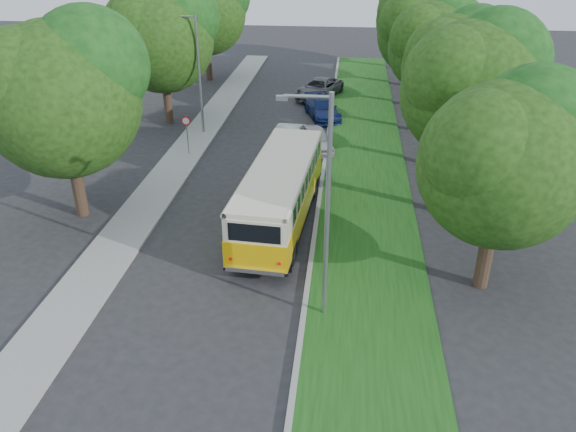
# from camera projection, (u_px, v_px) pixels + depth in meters

# --- Properties ---
(ground) EXTENTS (120.00, 120.00, 0.00)m
(ground) POSITION_uv_depth(u_px,v_px,m) (220.00, 269.00, 22.48)
(ground) COLOR #272729
(ground) RESTS_ON ground
(curb) EXTENTS (0.20, 70.00, 0.15)m
(curb) POSITION_uv_depth(u_px,v_px,m) (317.00, 215.00, 26.51)
(curb) COLOR gray
(curb) RESTS_ON ground
(grass_verge) EXTENTS (4.50, 70.00, 0.13)m
(grass_verge) POSITION_uv_depth(u_px,v_px,m) (367.00, 218.00, 26.29)
(grass_verge) COLOR #164C14
(grass_verge) RESTS_ON ground
(sidewalk) EXTENTS (2.20, 70.00, 0.12)m
(sidewalk) POSITION_uv_depth(u_px,v_px,m) (145.00, 207.00, 27.32)
(sidewalk) COLOR gray
(sidewalk) RESTS_ON ground
(treeline) EXTENTS (24.27, 41.91, 9.46)m
(treeline) POSITION_uv_depth(u_px,v_px,m) (325.00, 37.00, 35.28)
(treeline) COLOR #332319
(treeline) RESTS_ON ground
(lamppost_near) EXTENTS (1.71, 0.16, 8.00)m
(lamppost_near) POSITION_uv_depth(u_px,v_px,m) (325.00, 204.00, 17.85)
(lamppost_near) COLOR gray
(lamppost_near) RESTS_ON ground
(lamppost_far) EXTENTS (1.71, 0.16, 7.50)m
(lamppost_far) POSITION_uv_depth(u_px,v_px,m) (198.00, 71.00, 35.12)
(lamppost_far) COLOR gray
(lamppost_far) RESTS_ON ground
(warning_sign) EXTENTS (0.56, 0.10, 2.50)m
(warning_sign) POSITION_uv_depth(u_px,v_px,m) (187.00, 128.00, 32.67)
(warning_sign) COLOR gray
(warning_sign) RESTS_ON ground
(vintage_bus) EXTENTS (3.29, 10.19, 2.98)m
(vintage_bus) POSITION_uv_depth(u_px,v_px,m) (280.00, 195.00, 25.17)
(vintage_bus) COLOR #FFC108
(vintage_bus) RESTS_ON ground
(car_silver) EXTENTS (2.64, 4.20, 1.33)m
(car_silver) POSITION_uv_depth(u_px,v_px,m) (316.00, 139.00, 34.07)
(car_silver) COLOR silver
(car_silver) RESTS_ON ground
(car_white) EXTENTS (1.92, 4.44, 1.42)m
(car_white) POSITION_uv_depth(u_px,v_px,m) (287.00, 139.00, 33.89)
(car_white) COLOR silver
(car_white) RESTS_ON ground
(car_blue) EXTENTS (3.17, 4.97, 1.34)m
(car_blue) POSITION_uv_depth(u_px,v_px,m) (322.00, 109.00, 39.67)
(car_blue) COLOR navy
(car_blue) RESTS_ON ground
(car_grey) EXTENTS (4.08, 5.82, 1.48)m
(car_grey) POSITION_uv_depth(u_px,v_px,m) (319.00, 89.00, 44.19)
(car_grey) COLOR #5B5D63
(car_grey) RESTS_ON ground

